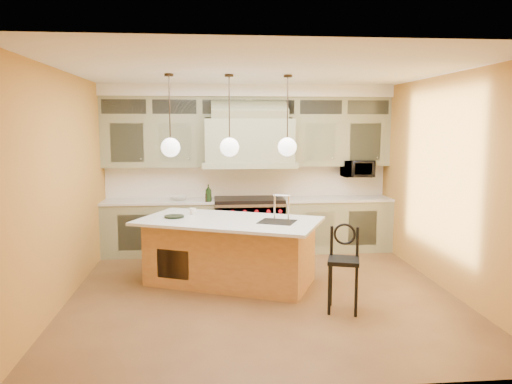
{
  "coord_description": "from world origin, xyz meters",
  "views": [
    {
      "loc": [
        -0.68,
        -6.4,
        2.23
      ],
      "look_at": [
        -0.01,
        0.7,
        1.26
      ],
      "focal_mm": 35.0,
      "sensor_mm": 36.0,
      "label": 1
    }
  ],
  "objects": [
    {
      "name": "pendant_center",
      "position": [
        -0.4,
        0.45,
        1.95
      ],
      "size": [
        0.26,
        0.26,
        1.11
      ],
      "color": "#2D2319",
      "rests_on": "ceiling"
    },
    {
      "name": "kitchen_island",
      "position": [
        -0.4,
        0.45,
        0.47
      ],
      "size": [
        2.78,
        2.17,
        1.35
      ],
      "rotation": [
        0.0,
        0.0,
        -0.41
      ],
      "color": "#9F6738",
      "rests_on": "floor"
    },
    {
      "name": "range",
      "position": [
        0.0,
        2.14,
        0.49
      ],
      "size": [
        1.2,
        0.74,
        0.96
      ],
      "color": "silver",
      "rests_on": "floor"
    },
    {
      "name": "microwave",
      "position": [
        1.95,
        2.25,
        1.45
      ],
      "size": [
        0.54,
        0.37,
        0.3
      ],
      "primitive_type": "imported",
      "color": "black",
      "rests_on": "back_cabinetry"
    },
    {
      "name": "wall_front",
      "position": [
        0.0,
        -2.5,
        1.45
      ],
      "size": [
        5.0,
        0.0,
        5.0
      ],
      "primitive_type": "plane",
      "rotation": [
        -1.57,
        0.0,
        0.0
      ],
      "color": "#BC8233",
      "rests_on": "ground"
    },
    {
      "name": "counter_stool",
      "position": [
        0.91,
        -0.74,
        0.59
      ],
      "size": [
        0.45,
        0.45,
        1.04
      ],
      "rotation": [
        0.0,
        0.0,
        -0.29
      ],
      "color": "black",
      "rests_on": "floor"
    },
    {
      "name": "cup",
      "position": [
        -0.93,
        0.87,
        0.96
      ],
      "size": [
        0.1,
        0.1,
        0.09
      ],
      "primitive_type": "imported",
      "rotation": [
        0.0,
        0.0,
        -0.03
      ],
      "color": "white",
      "rests_on": "kitchen_island"
    },
    {
      "name": "pendant_left",
      "position": [
        -1.2,
        0.45,
        1.95
      ],
      "size": [
        0.26,
        0.26,
        1.11
      ],
      "color": "#2D2319",
      "rests_on": "ceiling"
    },
    {
      "name": "ceiling",
      "position": [
        0.0,
        0.0,
        2.9
      ],
      "size": [
        5.0,
        5.0,
        0.0
      ],
      "primitive_type": "plane",
      "rotation": [
        3.14,
        0.0,
        0.0
      ],
      "color": "white",
      "rests_on": "wall_back"
    },
    {
      "name": "pendant_right",
      "position": [
        0.4,
        0.45,
        1.95
      ],
      "size": [
        0.26,
        0.26,
        1.11
      ],
      "color": "#2D2319",
      "rests_on": "ceiling"
    },
    {
      "name": "wall_left",
      "position": [
        -2.5,
        0.0,
        1.45
      ],
      "size": [
        0.0,
        5.0,
        5.0
      ],
      "primitive_type": "plane",
      "rotation": [
        1.57,
        0.0,
        1.57
      ],
      "color": "#BC8233",
      "rests_on": "ground"
    },
    {
      "name": "oil_bottle_b",
      "position": [
        -0.71,
        1.92,
        1.04
      ],
      "size": [
        0.09,
        0.09,
        0.2
      ],
      "primitive_type": "imported",
      "rotation": [
        0.0,
        0.0,
        -0.02
      ],
      "color": "black",
      "rests_on": "back_cabinetry"
    },
    {
      "name": "back_cabinetry",
      "position": [
        0.0,
        2.23,
        1.43
      ],
      "size": [
        5.0,
        0.77,
        2.9
      ],
      "color": "gray",
      "rests_on": "floor"
    },
    {
      "name": "floor",
      "position": [
        0.0,
        0.0,
        0.0
      ],
      "size": [
        5.0,
        5.0,
        0.0
      ],
      "primitive_type": "plane",
      "color": "brown",
      "rests_on": "ground"
    },
    {
      "name": "oil_bottle_a",
      "position": [
        -0.7,
        1.92,
        1.09
      ],
      "size": [
        0.12,
        0.12,
        0.29
      ],
      "primitive_type": "imported",
      "rotation": [
        0.0,
        0.0,
        -0.07
      ],
      "color": "black",
      "rests_on": "back_cabinetry"
    },
    {
      "name": "wall_back",
      "position": [
        0.0,
        2.5,
        1.45
      ],
      "size": [
        5.0,
        0.0,
        5.0
      ],
      "primitive_type": "plane",
      "rotation": [
        1.57,
        0.0,
        0.0
      ],
      "color": "#BC8233",
      "rests_on": "ground"
    },
    {
      "name": "fruit_bowl",
      "position": [
        -1.2,
        2.15,
        0.98
      ],
      "size": [
        0.33,
        0.33,
        0.07
      ],
      "primitive_type": "imported",
      "rotation": [
        0.0,
        0.0,
        -0.13
      ],
      "color": "beige",
      "rests_on": "back_cabinetry"
    },
    {
      "name": "wall_right",
      "position": [
        2.5,
        0.0,
        1.45
      ],
      "size": [
        0.0,
        5.0,
        5.0
      ],
      "primitive_type": "plane",
      "rotation": [
        1.57,
        0.0,
        -1.57
      ],
      "color": "#BC8233",
      "rests_on": "ground"
    }
  ]
}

